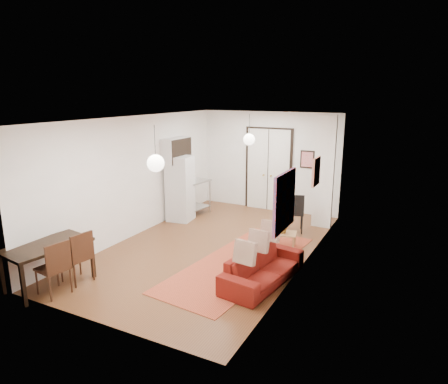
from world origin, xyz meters
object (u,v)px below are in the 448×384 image
at_px(fridge, 180,189).
at_px(black_side_chair, 295,208).
at_px(sofa, 263,268).
at_px(dining_chair_near, 80,251).
at_px(coffee_table, 279,234).
at_px(dining_table, 47,249).
at_px(dining_chair_far, 57,261).
at_px(kitchen_counter, 189,193).

height_order(fridge, black_side_chair, fridge).
relative_size(sofa, fridge, 1.10).
bearing_deg(dining_chair_near, coffee_table, 148.62).
xyz_separation_m(coffee_table, black_side_chair, (-0.02, 1.25, 0.29)).
height_order(sofa, dining_chair_near, dining_chair_near).
height_order(dining_table, dining_chair_near, dining_chair_near).
distance_m(sofa, dining_chair_far, 3.67).
height_order(dining_table, dining_chair_far, dining_chair_far).
bearing_deg(sofa, black_side_chair, 14.45).
bearing_deg(kitchen_counter, dining_chair_far, -78.25).
relative_size(dining_chair_near, black_side_chair, 0.98).
height_order(dining_table, black_side_chair, black_side_chair).
bearing_deg(fridge, dining_chair_near, -93.31).
height_order(fridge, dining_chair_far, fridge).
bearing_deg(sofa, dining_chair_far, 130.46).
xyz_separation_m(fridge, dining_table, (0.00, -4.35, -0.18)).
bearing_deg(sofa, coffee_table, 18.32).
bearing_deg(dining_table, fridge, 90.00).
bearing_deg(dining_chair_far, kitchen_counter, -167.32).
xyz_separation_m(coffee_table, dining_table, (-3.08, -3.70, 0.41)).
xyz_separation_m(kitchen_counter, fridge, (0.00, -0.45, 0.24)).
distance_m(fridge, black_side_chair, 3.13).
height_order(fridge, dining_chair_near, fridge).
relative_size(kitchen_counter, fridge, 0.77).
xyz_separation_m(sofa, coffee_table, (-0.33, 1.82, 0.01)).
bearing_deg(coffee_table, dining_chair_far, -126.10).
relative_size(coffee_table, dining_chair_far, 0.85).
relative_size(sofa, dining_chair_near, 1.98).
bearing_deg(coffee_table, dining_table, -129.76).
bearing_deg(dining_chair_far, black_side_chair, 160.33).
height_order(kitchen_counter, dining_table, kitchen_counter).
bearing_deg(dining_table, coffee_table, 50.24).
distance_m(kitchen_counter, fridge, 0.51).
distance_m(sofa, black_side_chair, 3.10).
distance_m(sofa, dining_chair_near, 3.42).
bearing_deg(dining_chair_far, dining_table, -95.52).
bearing_deg(kitchen_counter, black_side_chair, 10.83).
bearing_deg(fridge, kitchen_counter, 82.00).
relative_size(kitchen_counter, black_side_chair, 1.36).
relative_size(fridge, dining_chair_far, 1.80).
bearing_deg(dining_chair_far, sofa, 131.40).
xyz_separation_m(dining_chair_near, black_side_chair, (2.74, 4.50, 0.02)).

